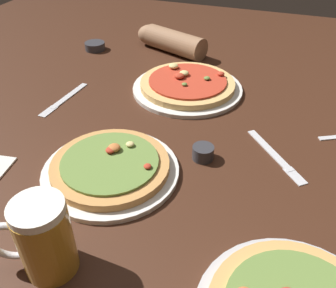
# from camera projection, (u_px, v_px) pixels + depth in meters

# --- Properties ---
(ground_plane) EXTENTS (2.40, 2.40, 0.03)m
(ground_plane) POSITION_uv_depth(u_px,v_px,m) (168.00, 156.00, 0.88)
(ground_plane) COLOR #3D2114
(pizza_plate_near) EXTENTS (0.30, 0.30, 0.05)m
(pizza_plate_near) POSITION_uv_depth(u_px,v_px,m) (111.00, 167.00, 0.80)
(pizza_plate_near) COLOR silver
(pizza_plate_near) RESTS_ON ground_plane
(pizza_plate_far) EXTENTS (0.33, 0.33, 0.05)m
(pizza_plate_far) POSITION_uv_depth(u_px,v_px,m) (187.00, 85.00, 1.11)
(pizza_plate_far) COLOR silver
(pizza_plate_far) RESTS_ON ground_plane
(beer_mug_dark) EXTENTS (0.14, 0.09, 0.14)m
(beer_mug_dark) POSITION_uv_depth(u_px,v_px,m) (43.00, 238.00, 0.57)
(beer_mug_dark) COLOR #B27A23
(beer_mug_dark) RESTS_ON ground_plane
(ramekin_sauce) EXTENTS (0.05, 0.05, 0.03)m
(ramekin_sauce) POSITION_uv_depth(u_px,v_px,m) (203.00, 154.00, 0.84)
(ramekin_sauce) COLOR #333338
(ramekin_sauce) RESTS_ON ground_plane
(ramekin_butter) EXTENTS (0.07, 0.07, 0.03)m
(ramekin_butter) POSITION_uv_depth(u_px,v_px,m) (95.00, 46.00, 1.37)
(ramekin_butter) COLOR #333338
(ramekin_butter) RESTS_ON ground_plane
(knife_right) EXTENTS (0.04, 0.21, 0.01)m
(knife_right) POSITION_uv_depth(u_px,v_px,m) (64.00, 99.00, 1.07)
(knife_right) COLOR silver
(knife_right) RESTS_ON ground_plane
(knife_spare) EXTENTS (0.15, 0.18, 0.01)m
(knife_spare) POSITION_uv_depth(u_px,v_px,m) (275.00, 155.00, 0.85)
(knife_spare) COLOR silver
(knife_spare) RESTS_ON ground_plane
(diner_arm) EXTENTS (0.29, 0.17, 0.08)m
(diner_arm) POSITION_uv_depth(u_px,v_px,m) (168.00, 40.00, 1.34)
(diner_arm) COLOR #936B4C
(diner_arm) RESTS_ON ground_plane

